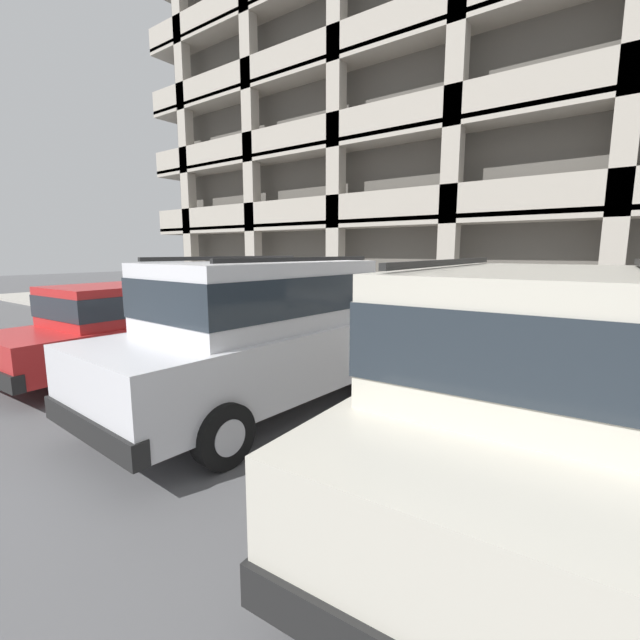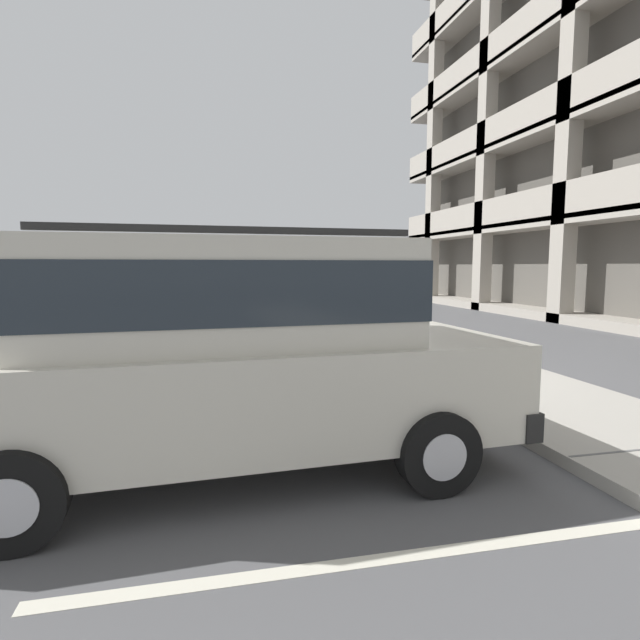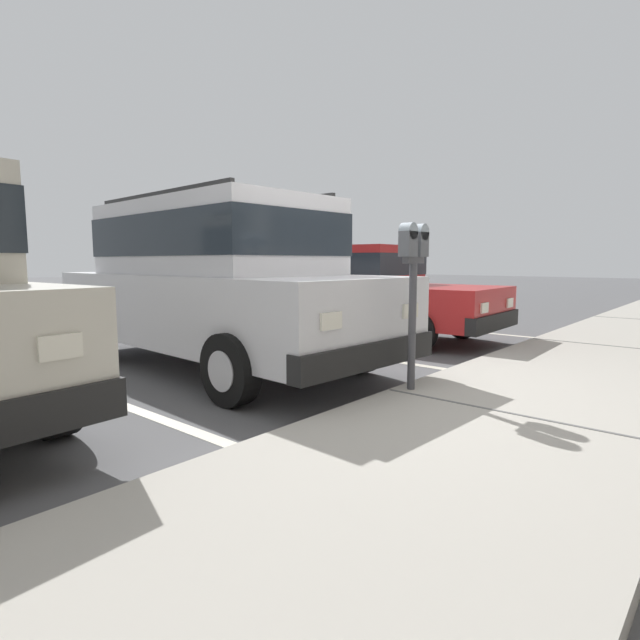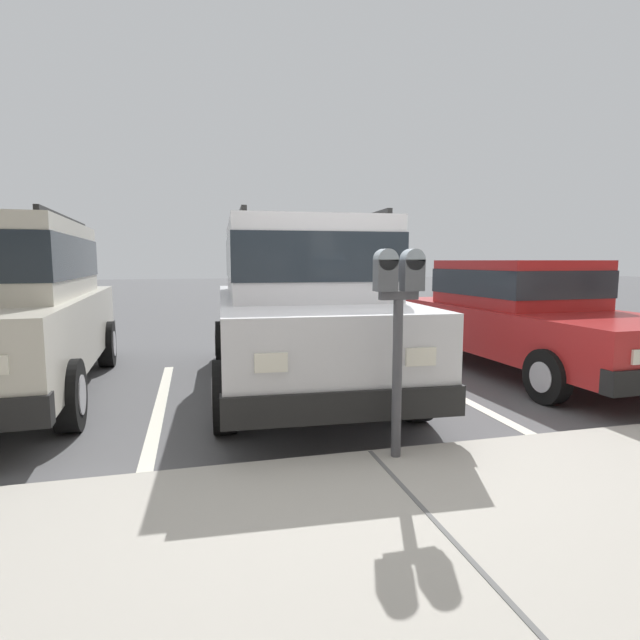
{
  "view_description": "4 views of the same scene",
  "coord_description": "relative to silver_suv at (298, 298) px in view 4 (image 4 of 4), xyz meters",
  "views": [
    {
      "loc": [
        3.97,
        -6.32,
        2.11
      ],
      "look_at": [
        -0.32,
        -0.53,
        0.94
      ],
      "focal_mm": 24.0,
      "sensor_mm": 36.0,
      "label": 1
    },
    {
      "loc": [
        7.57,
        -2.8,
        1.76
      ],
      "look_at": [
        -0.14,
        -1.05,
        0.9
      ],
      "focal_mm": 28.0,
      "sensor_mm": 36.0,
      "label": 2
    },
    {
      "loc": [
        3.78,
        2.62,
        1.28
      ],
      "look_at": [
        0.18,
        -0.46,
        0.72
      ],
      "focal_mm": 28.0,
      "sensor_mm": 36.0,
      "label": 3
    },
    {
      "loc": [
        1.24,
        3.6,
        1.54
      ],
      "look_at": [
        0.1,
        -0.91,
        0.98
      ],
      "focal_mm": 28.0,
      "sensor_mm": 36.0,
      "label": 4
    }
  ],
  "objects": [
    {
      "name": "parking_meter_near",
      "position": [
        -0.19,
        2.59,
        0.15
      ],
      "size": [
        0.35,
        0.12,
        1.5
      ],
      "color": "#47474C",
      "rests_on": "sidewalk"
    },
    {
      "name": "red_sedan",
      "position": [
        -3.21,
        -0.14,
        -0.27
      ],
      "size": [
        1.96,
        4.54,
        1.54
      ],
      "rotation": [
        0.0,
        0.0,
        0.04
      ],
      "color": "red",
      "rests_on": "ground_plane"
    },
    {
      "name": "dark_hatchback",
      "position": [
        3.3,
        -0.38,
        0.0
      ],
      "size": [
        2.18,
        4.87,
        2.03
      ],
      "rotation": [
        0.0,
        0.0,
        0.05
      ],
      "color": "beige",
      "rests_on": "ground_plane"
    },
    {
      "name": "silver_suv",
      "position": [
        0.0,
        0.0,
        0.0
      ],
      "size": [
        2.18,
        4.87,
        2.03
      ],
      "rotation": [
        0.0,
        0.0,
        -0.05
      ],
      "color": "silver",
      "rests_on": "ground_plane"
    },
    {
      "name": "parking_stall_lines",
      "position": [
        1.6,
        0.84,
        -1.08
      ],
      "size": [
        13.17,
        4.8,
        0.01
      ],
      "color": "silver",
      "rests_on": "ground_plane"
    },
    {
      "name": "ground_plane",
      "position": [
        -0.03,
        2.24,
        -1.14
      ],
      "size": [
        80.0,
        80.0,
        0.1
      ],
      "color": "#565659"
    },
    {
      "name": "sidewalk",
      "position": [
        -0.03,
        3.54,
        -1.03
      ],
      "size": [
        40.0,
        2.2,
        0.12
      ],
      "color": "#ADA89E",
      "rests_on": "ground_plane"
    }
  ]
}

